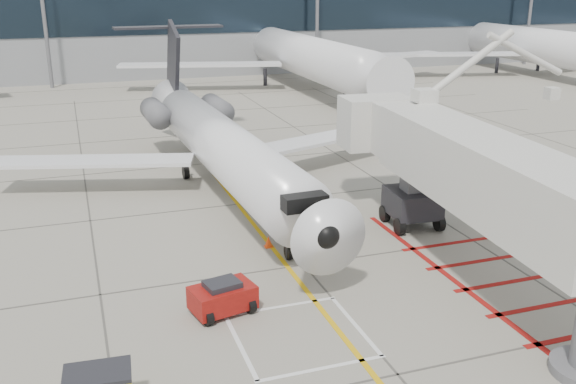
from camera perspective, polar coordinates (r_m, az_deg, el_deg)
name	(u,v)px	position (r m, az deg, el deg)	size (l,w,h in m)	color
ground_plane	(343,311)	(22.92, 4.94, -10.50)	(260.00, 260.00, 0.00)	#9B9586
regional_jet	(236,127)	(32.00, -4.68, 5.79)	(24.63, 31.05, 8.14)	white
jet_bridge	(485,189)	(24.68, 17.08, 0.30)	(8.81, 18.59, 7.44)	silver
pushback_tug	(223,296)	(22.58, -5.84, -9.20)	(2.15, 1.34, 1.25)	maroon
baggage_cart	(305,224)	(28.90, 1.53, -2.85)	(1.78, 1.12, 1.12)	slate
ground_power_unit	(525,209)	(31.09, 20.29, -1.45)	(2.74, 1.60, 2.17)	silver
cone_nose	(268,242)	(27.82, -1.75, -4.42)	(0.36, 0.36, 0.50)	#FF430D
cone_side	(303,228)	(29.19, 1.30, -3.21)	(0.41, 0.41, 0.57)	orange
terminal_building	(205,9)	(90.23, -7.42, 15.80)	(180.00, 28.00, 14.00)	gray
terminal_glass_band	(230,6)	(76.49, -5.21, 16.16)	(180.00, 0.10, 6.00)	black
bg_aircraft_c	(299,28)	(68.47, 0.97, 14.41)	(36.92, 41.02, 12.31)	silver
bg_aircraft_d	(534,22)	(83.16, 21.02, 13.91)	(36.51, 40.56, 12.17)	silver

